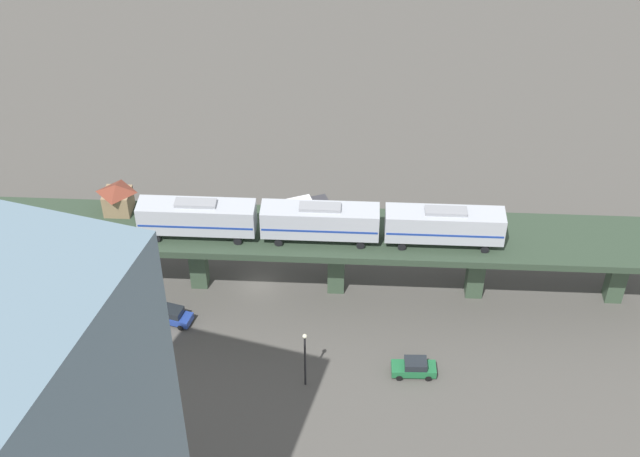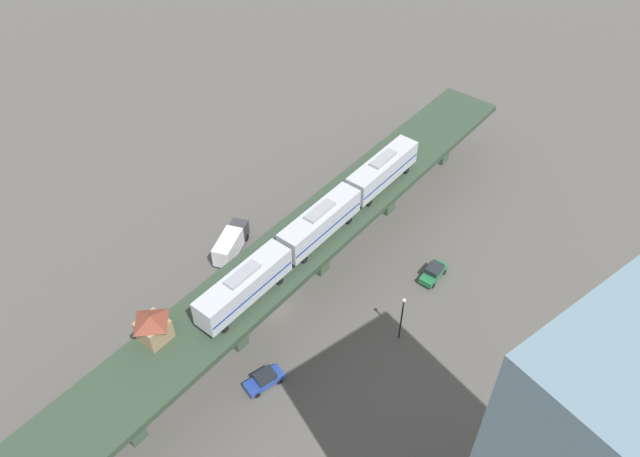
% 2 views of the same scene
% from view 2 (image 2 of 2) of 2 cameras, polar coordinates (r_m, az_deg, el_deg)
% --- Properties ---
extents(ground_plane, '(400.00, 400.00, 0.00)m').
position_cam_2_polar(ground_plane, '(77.03, -4.04, -7.42)').
color(ground_plane, '#4C4944').
extents(elevated_viaduct, '(30.48, 91.29, 8.03)m').
position_cam_2_polar(elevated_viaduct, '(71.91, -4.21, -3.87)').
color(elevated_viaduct, '#2C3D2C').
rests_on(elevated_viaduct, ground).
extents(subway_train, '(11.75, 36.77, 4.45)m').
position_cam_2_polar(subway_train, '(72.12, -0.00, 0.60)').
color(subway_train, '#ADB2BA').
rests_on(subway_train, elevated_viaduct).
extents(signal_hut, '(3.91, 3.91, 3.40)m').
position_cam_2_polar(signal_hut, '(65.03, -15.04, -8.66)').
color(signal_hut, '#8C7251').
rests_on(signal_hut, elevated_viaduct).
extents(street_car_green, '(2.94, 4.73, 1.89)m').
position_cam_2_polar(street_car_green, '(80.92, 10.36, -3.97)').
color(street_car_green, '#1E6638').
rests_on(street_car_green, ground).
extents(street_car_blue, '(1.99, 4.42, 1.89)m').
position_cam_2_polar(street_car_blue, '(70.18, -5.12, -13.59)').
color(street_car_blue, '#233D93').
rests_on(street_car_blue, ground).
extents(delivery_truck, '(6.06, 7.14, 3.20)m').
position_cam_2_polar(delivery_truck, '(82.96, -8.16, -1.32)').
color(delivery_truck, '#333338').
rests_on(delivery_truck, ground).
extents(street_lamp, '(0.44, 0.44, 6.94)m').
position_cam_2_polar(street_lamp, '(71.66, 7.50, -7.87)').
color(street_lamp, black).
rests_on(street_lamp, ground).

